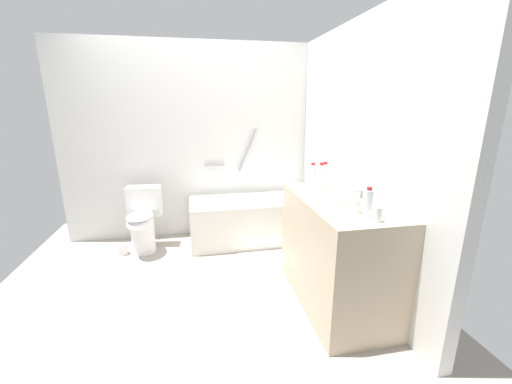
{
  "coord_description": "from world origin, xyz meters",
  "views": [
    {
      "loc": [
        -0.02,
        -2.7,
        1.61
      ],
      "look_at": [
        0.54,
        0.17,
        0.8
      ],
      "focal_mm": 22.17,
      "sensor_mm": 36.0,
      "label": 1
    }
  ],
  "objects_px": {
    "water_bottle_0": "(325,176)",
    "water_bottle_1": "(368,203)",
    "drinking_glass_1": "(332,188)",
    "water_bottle_2": "(313,175)",
    "toilet_paper_roll": "(122,249)",
    "toilet": "(143,220)",
    "sink_faucet": "(360,195)",
    "sink_basin": "(339,197)",
    "water_bottle_3": "(321,178)",
    "drinking_glass_0": "(356,205)",
    "bathtub": "(251,218)",
    "drinking_glass_2": "(377,214)",
    "bath_mat": "(268,260)"
  },
  "relations": [
    {
      "from": "toilet",
      "to": "water_bottle_1",
      "type": "xyz_separation_m",
      "value": [
        1.71,
        -1.69,
        0.63
      ]
    },
    {
      "from": "sink_faucet",
      "to": "water_bottle_2",
      "type": "relative_size",
      "value": 0.7
    },
    {
      "from": "sink_basin",
      "to": "drinking_glass_2",
      "type": "height_order",
      "value": "drinking_glass_2"
    },
    {
      "from": "water_bottle_2",
      "to": "drinking_glass_1",
      "type": "bearing_deg",
      "value": -74.31
    },
    {
      "from": "water_bottle_3",
      "to": "bath_mat",
      "type": "xyz_separation_m",
      "value": [
        -0.33,
        0.53,
        -1.01
      ]
    },
    {
      "from": "water_bottle_3",
      "to": "drinking_glass_0",
      "type": "xyz_separation_m",
      "value": [
        0.03,
        -0.55,
        -0.07
      ]
    },
    {
      "from": "water_bottle_2",
      "to": "toilet_paper_roll",
      "type": "bearing_deg",
      "value": 156.63
    },
    {
      "from": "sink_faucet",
      "to": "water_bottle_0",
      "type": "bearing_deg",
      "value": 108.24
    },
    {
      "from": "bathtub",
      "to": "sink_faucet",
      "type": "bearing_deg",
      "value": -66.41
    },
    {
      "from": "water_bottle_2",
      "to": "toilet_paper_roll",
      "type": "relative_size",
      "value": 1.92
    },
    {
      "from": "drinking_glass_2",
      "to": "water_bottle_1",
      "type": "bearing_deg",
      "value": 93.72
    },
    {
      "from": "drinking_glass_0",
      "to": "toilet_paper_roll",
      "type": "distance_m",
      "value": 2.61
    },
    {
      "from": "bathtub",
      "to": "bath_mat",
      "type": "height_order",
      "value": "bathtub"
    },
    {
      "from": "drinking_glass_1",
      "to": "bathtub",
      "type": "bearing_deg",
      "value": 111.49
    },
    {
      "from": "bathtub",
      "to": "bath_mat",
      "type": "xyz_separation_m",
      "value": [
        0.08,
        -0.58,
        -0.27
      ]
    },
    {
      "from": "drinking_glass_2",
      "to": "bath_mat",
      "type": "height_order",
      "value": "drinking_glass_2"
    },
    {
      "from": "water_bottle_1",
      "to": "water_bottle_2",
      "type": "distance_m",
      "value": 0.82
    },
    {
      "from": "water_bottle_1",
      "to": "drinking_glass_1",
      "type": "height_order",
      "value": "water_bottle_1"
    },
    {
      "from": "toilet_paper_roll",
      "to": "water_bottle_2",
      "type": "bearing_deg",
      "value": -23.37
    },
    {
      "from": "water_bottle_1",
      "to": "drinking_glass_1",
      "type": "xyz_separation_m",
      "value": [
        -0.0,
        0.55,
        -0.05
      ]
    },
    {
      "from": "bathtub",
      "to": "drinking_glass_2",
      "type": "distance_m",
      "value": 2.03
    },
    {
      "from": "sink_faucet",
      "to": "drinking_glass_2",
      "type": "relative_size",
      "value": 1.56
    },
    {
      "from": "sink_basin",
      "to": "drinking_glass_2",
      "type": "xyz_separation_m",
      "value": [
        0.05,
        -0.45,
        0.02
      ]
    },
    {
      "from": "drinking_glass_0",
      "to": "toilet_paper_roll",
      "type": "xyz_separation_m",
      "value": [
        -1.91,
        1.54,
        -0.89
      ]
    },
    {
      "from": "water_bottle_0",
      "to": "drinking_glass_1",
      "type": "distance_m",
      "value": 0.2
    },
    {
      "from": "toilet",
      "to": "drinking_glass_1",
      "type": "xyz_separation_m",
      "value": [
        1.71,
        -1.14,
        0.58
      ]
    },
    {
      "from": "toilet",
      "to": "water_bottle_3",
      "type": "xyz_separation_m",
      "value": [
        1.64,
        -1.05,
        0.65
      ]
    },
    {
      "from": "bathtub",
      "to": "drinking_glass_0",
      "type": "relative_size",
      "value": 15.15
    },
    {
      "from": "water_bottle_2",
      "to": "drinking_glass_2",
      "type": "xyz_separation_m",
      "value": [
        0.09,
        -0.92,
        -0.05
      ]
    },
    {
      "from": "water_bottle_3",
      "to": "bath_mat",
      "type": "bearing_deg",
      "value": 121.54
    },
    {
      "from": "bath_mat",
      "to": "toilet_paper_roll",
      "type": "relative_size",
      "value": 5.2
    },
    {
      "from": "water_bottle_0",
      "to": "sink_faucet",
      "type": "bearing_deg",
      "value": -71.76
    },
    {
      "from": "toilet",
      "to": "sink_basin",
      "type": "distance_m",
      "value": 2.22
    },
    {
      "from": "bathtub",
      "to": "toilet",
      "type": "relative_size",
      "value": 1.99
    },
    {
      "from": "drinking_glass_2",
      "to": "drinking_glass_0",
      "type": "bearing_deg",
      "value": 104.05
    },
    {
      "from": "sink_basin",
      "to": "water_bottle_0",
      "type": "distance_m",
      "value": 0.4
    },
    {
      "from": "drinking_glass_0",
      "to": "water_bottle_2",
      "type": "bearing_deg",
      "value": 92.99
    },
    {
      "from": "water_bottle_0",
      "to": "water_bottle_1",
      "type": "distance_m",
      "value": 0.74
    },
    {
      "from": "toilet",
      "to": "water_bottle_0",
      "type": "bearing_deg",
      "value": 66.83
    },
    {
      "from": "water_bottle_1",
      "to": "drinking_glass_2",
      "type": "relative_size",
      "value": 2.04
    },
    {
      "from": "sink_faucet",
      "to": "sink_basin",
      "type": "bearing_deg",
      "value": -180.0
    },
    {
      "from": "sink_faucet",
      "to": "drinking_glass_1",
      "type": "relative_size",
      "value": 1.7
    },
    {
      "from": "toilet",
      "to": "sink_faucet",
      "type": "relative_size",
      "value": 4.77
    },
    {
      "from": "water_bottle_0",
      "to": "water_bottle_1",
      "type": "height_order",
      "value": "water_bottle_0"
    },
    {
      "from": "water_bottle_1",
      "to": "bath_mat",
      "type": "height_order",
      "value": "water_bottle_1"
    },
    {
      "from": "drinking_glass_2",
      "to": "toilet_paper_roll",
      "type": "distance_m",
      "value": 2.76
    },
    {
      "from": "sink_basin",
      "to": "sink_faucet",
      "type": "xyz_separation_m",
      "value": [
        0.17,
        0.0,
        0.01
      ]
    },
    {
      "from": "toilet",
      "to": "bathtub",
      "type": "bearing_deg",
      "value": 98.34
    },
    {
      "from": "sink_faucet",
      "to": "drinking_glass_1",
      "type": "distance_m",
      "value": 0.25
    },
    {
      "from": "sink_basin",
      "to": "water_bottle_1",
      "type": "height_order",
      "value": "water_bottle_1"
    }
  ]
}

